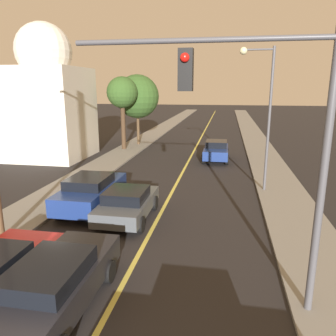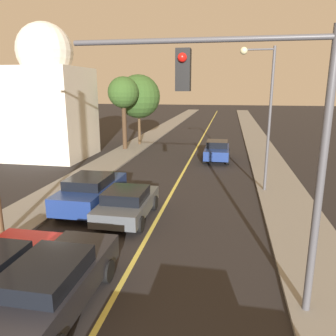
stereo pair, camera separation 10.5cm
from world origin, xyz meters
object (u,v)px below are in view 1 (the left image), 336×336
at_px(tree_left_near, 137,97).
at_px(tree_left_far, 122,93).
at_px(car_far_oncoming, 216,150).
at_px(car_near_lane_second, 127,203).
at_px(traffic_signal_mast, 265,125).
at_px(car_outer_lane_second, 91,191).
at_px(domed_building_left, 48,99).
at_px(car_near_lane_front, 54,286).
at_px(streetlamp_right, 263,101).

xyz_separation_m(tree_left_near, tree_left_far, (-0.61, -2.55, 0.33)).
bearing_deg(tree_left_far, car_far_oncoming, -19.22).
xyz_separation_m(car_near_lane_second, tree_left_far, (-4.84, 14.75, 4.14)).
bearing_deg(traffic_signal_mast, tree_left_far, 115.98).
distance_m(car_outer_lane_second, domed_building_left, 13.04).
bearing_deg(car_far_oncoming, domed_building_left, 4.85).
distance_m(traffic_signal_mast, domed_building_left, 21.16).
xyz_separation_m(traffic_signal_mast, domed_building_left, (-14.16, 15.73, -0.06)).
distance_m(car_far_oncoming, tree_left_far, 9.44).
distance_m(car_near_lane_second, car_outer_lane_second, 2.12).
bearing_deg(domed_building_left, car_far_oncoming, 4.85).
bearing_deg(car_far_oncoming, tree_left_near, -35.79).
height_order(car_near_lane_front, tree_left_near, tree_left_near).
xyz_separation_m(car_outer_lane_second, car_far_oncoming, (5.15, 11.10, -0.06)).
bearing_deg(traffic_signal_mast, car_near_lane_second, 134.16).
distance_m(car_near_lane_front, traffic_signal_mast, 6.15).
xyz_separation_m(traffic_signal_mast, tree_left_far, (-9.56, 19.61, 0.30)).
xyz_separation_m(car_near_lane_front, traffic_signal_mast, (4.72, 1.10, 3.79)).
height_order(car_near_lane_second, tree_left_far, tree_left_far).
xyz_separation_m(car_near_lane_front, domed_building_left, (-9.44, 16.82, 3.73)).
relative_size(car_near_lane_second, traffic_signal_mast, 0.60).
distance_m(traffic_signal_mast, tree_left_far, 21.81).
distance_m(traffic_signal_mast, tree_left_near, 23.90).
height_order(car_outer_lane_second, domed_building_left, domed_building_left).
relative_size(traffic_signal_mast, tree_left_far, 1.06).
xyz_separation_m(car_near_lane_front, streetlamp_right, (5.60, 10.74, 3.93)).
bearing_deg(car_outer_lane_second, tree_left_far, 101.79).
bearing_deg(tree_left_near, tree_left_far, -103.49).
bearing_deg(traffic_signal_mast, domed_building_left, 131.99).
relative_size(car_near_lane_second, tree_left_far, 0.64).
height_order(car_near_lane_front, domed_building_left, domed_building_left).
bearing_deg(streetlamp_right, car_outer_lane_second, -152.40).
xyz_separation_m(car_near_lane_second, traffic_signal_mast, (4.72, -4.86, 3.85)).
xyz_separation_m(car_outer_lane_second, tree_left_near, (-2.29, 16.46, 3.67)).
distance_m(car_outer_lane_second, tree_left_near, 17.02).
bearing_deg(domed_building_left, tree_left_far, 40.13).
bearing_deg(car_near_lane_second, car_near_lane_front, -90.00).
distance_m(car_outer_lane_second, tree_left_far, 14.76).
relative_size(car_near_lane_second, streetlamp_right, 0.55).
relative_size(traffic_signal_mast, domed_building_left, 0.65).
height_order(car_outer_lane_second, streetlamp_right, streetlamp_right).
bearing_deg(car_near_lane_second, domed_building_left, 130.98).
relative_size(car_far_oncoming, domed_building_left, 0.41).
bearing_deg(car_near_lane_front, tree_left_near, 100.29).
height_order(car_outer_lane_second, traffic_signal_mast, traffic_signal_mast).
xyz_separation_m(car_outer_lane_second, streetlamp_right, (7.54, 3.94, 3.85)).
height_order(car_near_lane_front, car_near_lane_second, car_near_lane_front).
bearing_deg(tree_left_far, tree_left_near, 76.51).
relative_size(traffic_signal_mast, tree_left_near, 1.02).
relative_size(car_outer_lane_second, domed_building_left, 0.45).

